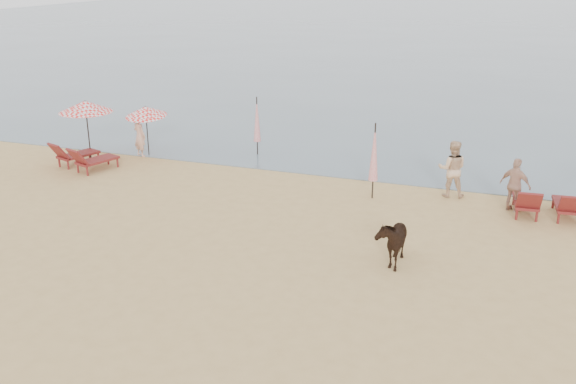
% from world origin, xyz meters
% --- Properties ---
extents(ground, '(120.00, 120.00, 0.00)m').
position_xyz_m(ground, '(0.00, 0.00, 0.00)').
color(ground, tan).
rests_on(ground, ground).
extents(sea, '(160.00, 140.00, 0.06)m').
position_xyz_m(sea, '(0.00, 80.00, 0.00)').
color(sea, '#51606B').
rests_on(sea, ground).
extents(lounger_cluster_left, '(2.48, 2.43, 0.71)m').
position_xyz_m(lounger_cluster_left, '(-9.49, 7.83, 0.49)').
color(lounger_cluster_left, maroon).
rests_on(lounger_cluster_left, ground).
extents(lounger_cluster_right, '(2.09, 2.02, 0.70)m').
position_xyz_m(lounger_cluster_right, '(7.44, 8.35, 0.48)').
color(lounger_cluster_right, maroon).
rests_on(lounger_cluster_right, ground).
extents(umbrella_open_left_a, '(2.13, 2.13, 2.42)m').
position_xyz_m(umbrella_open_left_a, '(-9.99, 9.03, 2.18)').
color(umbrella_open_left_a, black).
rests_on(umbrella_open_left_a, ground).
extents(umbrella_open_left_b, '(1.69, 1.73, 2.16)m').
position_xyz_m(umbrella_open_left_b, '(-8.02, 10.27, 1.87)').
color(umbrella_open_left_b, black).
rests_on(umbrella_open_left_b, ground).
extents(umbrella_closed_left, '(0.30, 0.30, 2.46)m').
position_xyz_m(umbrella_closed_left, '(-3.75, 11.81, 1.52)').
color(umbrella_closed_left, black).
rests_on(umbrella_closed_left, ground).
extents(umbrella_closed_right, '(0.32, 0.32, 2.63)m').
position_xyz_m(umbrella_closed_right, '(1.89, 8.29, 1.62)').
color(umbrella_closed_right, black).
rests_on(umbrella_closed_right, ground).
extents(cow, '(0.80, 1.61, 1.33)m').
position_xyz_m(cow, '(3.43, 3.53, 0.67)').
color(cow, black).
rests_on(cow, ground).
extents(beachgoer_left, '(0.74, 0.62, 1.72)m').
position_xyz_m(beachgoer_left, '(-8.26, 10.05, 0.86)').
color(beachgoer_left, tan).
rests_on(beachgoer_left, ground).
extents(beachgoer_right_a, '(1.04, 0.85, 1.97)m').
position_xyz_m(beachgoer_right_a, '(4.38, 9.37, 0.98)').
color(beachgoer_right_a, tan).
rests_on(beachgoer_right_a, ground).
extents(beachgoer_right_b, '(1.12, 0.82, 1.76)m').
position_xyz_m(beachgoer_right_b, '(6.44, 8.62, 0.88)').
color(beachgoer_right_b, tan).
rests_on(beachgoer_right_b, ground).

